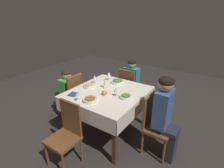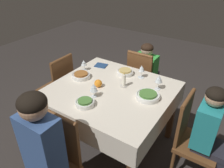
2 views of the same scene
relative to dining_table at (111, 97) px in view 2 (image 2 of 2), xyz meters
The scene contains 20 objects.
ground_plane 0.67m from the dining_table, ahead, with size 8.00×8.00×0.00m, color #332D2B.
dining_table is the anchor object (origin of this frame).
chair_north 0.82m from the dining_table, 90.11° to the left, with size 0.37×0.37×0.90m.
chair_south 0.82m from the dining_table, 87.33° to the right, with size 0.37×0.37×0.90m.
chair_west 0.87m from the dining_table, behind, with size 0.37×0.37×0.90m.
chair_east 0.86m from the dining_table, ahead, with size 0.37×0.37×0.90m.
person_adult_denim 0.94m from the dining_table, 90.09° to the left, with size 0.30×0.34×1.20m.
person_child_green 0.97m from the dining_table, 87.77° to the right, with size 0.30×0.33×0.96m.
person_child_teal 1.00m from the dining_table, behind, with size 0.33×0.30×1.05m.
bowl_north 0.38m from the dining_table, 82.92° to the left, with size 0.18×0.18×0.06m.
wine_glass_north 0.29m from the dining_table, 73.44° to the left, with size 0.08×0.08×0.14m.
bowl_south 0.38m from the dining_table, 83.24° to the right, with size 0.19×0.19×0.06m.
wine_glass_south 0.45m from the dining_table, 110.71° to the right, with size 0.07×0.07×0.15m.
bowl_west 0.40m from the dining_table, behind, with size 0.23×0.23×0.06m.
wine_glass_west 0.52m from the dining_table, 146.76° to the right, with size 0.07×0.07×0.16m.
bowl_east 0.42m from the dining_table, ahead, with size 0.21×0.21×0.06m.
wine_glass_east 0.55m from the dining_table, 19.51° to the right, with size 0.07×0.07×0.13m.
candle_centerpiece 0.21m from the dining_table, 125.30° to the right, with size 0.07×0.07×0.17m.
orange_fruit 0.19m from the dining_table, 14.23° to the left, with size 0.08×0.08×0.08m, color orange.
napkin_red_folded 0.55m from the dining_table, 43.46° to the right, with size 0.16×0.14×0.01m.
Camera 2 is at (-1.04, 1.55, 1.94)m, focal length 35.00 mm.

